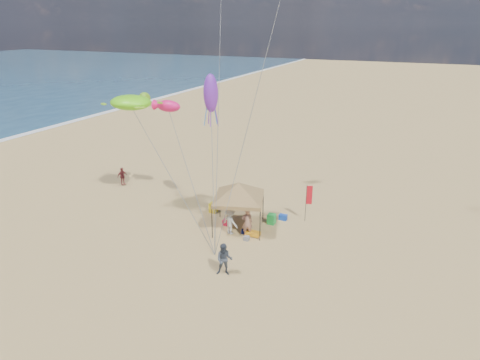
# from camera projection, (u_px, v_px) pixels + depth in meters

# --- Properties ---
(ground) EXTENTS (280.00, 280.00, 0.00)m
(ground) POSITION_uv_depth(u_px,v_px,m) (219.00, 262.00, 23.54)
(ground) COLOR tan
(ground) RESTS_ON ground
(canopy_tent) EXTENTS (5.85, 5.85, 3.79)m
(canopy_tent) POSITION_uv_depth(u_px,v_px,m) (239.00, 184.00, 26.29)
(canopy_tent) COLOR black
(canopy_tent) RESTS_ON ground
(feather_flag) EXTENTS (0.39, 0.17, 2.69)m
(feather_flag) POSITION_uv_depth(u_px,v_px,m) (308.00, 197.00, 27.72)
(feather_flag) COLOR black
(feather_flag) RESTS_ON ground
(cooler_red) EXTENTS (0.54, 0.38, 0.38)m
(cooler_red) POSITION_uv_depth(u_px,v_px,m) (227.00, 223.00, 27.74)
(cooler_red) COLOR red
(cooler_red) RESTS_ON ground
(cooler_blue) EXTENTS (0.54, 0.38, 0.38)m
(cooler_blue) POSITION_uv_depth(u_px,v_px,m) (283.00, 217.00, 28.50)
(cooler_blue) COLOR #153EAB
(cooler_blue) RESTS_ON ground
(bag_navy) EXTENTS (0.69, 0.54, 0.36)m
(bag_navy) POSITION_uv_depth(u_px,v_px,m) (246.00, 232.00, 26.56)
(bag_navy) COLOR #0C1036
(bag_navy) RESTS_ON ground
(bag_orange) EXTENTS (0.54, 0.69, 0.36)m
(bag_orange) POSITION_uv_depth(u_px,v_px,m) (245.00, 202.00, 30.95)
(bag_orange) COLOR #FF520E
(bag_orange) RESTS_ON ground
(chair_green) EXTENTS (0.50, 0.50, 0.70)m
(chair_green) POSITION_uv_depth(u_px,v_px,m) (271.00, 219.00, 27.89)
(chair_green) COLOR green
(chair_green) RESTS_ON ground
(chair_yellow) EXTENTS (0.50, 0.50, 0.70)m
(chair_yellow) POSITION_uv_depth(u_px,v_px,m) (213.00, 208.00, 29.61)
(chair_yellow) COLOR yellow
(chair_yellow) RESTS_ON ground
(crate_grey) EXTENTS (0.34, 0.30, 0.28)m
(crate_grey) POSITION_uv_depth(u_px,v_px,m) (247.00, 238.00, 25.81)
(crate_grey) COLOR slate
(crate_grey) RESTS_ON ground
(beach_cart) EXTENTS (0.90, 0.50, 0.24)m
(beach_cart) POSITION_uv_depth(u_px,v_px,m) (253.00, 233.00, 26.29)
(beach_cart) COLOR #FFA91C
(beach_cart) RESTS_ON ground
(person_near_a) EXTENTS (0.83, 0.73, 1.90)m
(person_near_a) POSITION_uv_depth(u_px,v_px,m) (247.00, 222.00, 26.10)
(person_near_a) COLOR #A06F5B
(person_near_a) RESTS_ON ground
(person_near_b) EXTENTS (1.09, 0.96, 1.87)m
(person_near_b) POSITION_uv_depth(u_px,v_px,m) (224.00, 260.00, 22.02)
(person_near_b) COLOR #363E4A
(person_near_b) RESTS_ON ground
(person_near_c) EXTENTS (1.28, 0.96, 1.76)m
(person_near_c) POSITION_uv_depth(u_px,v_px,m) (230.00, 221.00, 26.38)
(person_near_c) COLOR silver
(person_near_c) RESTS_ON ground
(person_far_a) EXTENTS (0.62, 0.96, 1.52)m
(person_far_a) POSITION_uv_depth(u_px,v_px,m) (122.00, 176.00, 34.51)
(person_far_a) COLOR #AB4147
(person_far_a) RESTS_ON ground
(turtle_kite) EXTENTS (3.54, 3.17, 0.98)m
(turtle_kite) POSITION_uv_depth(u_px,v_px,m) (131.00, 102.00, 27.55)
(turtle_kite) COLOR #6AEB14
(turtle_kite) RESTS_ON ground
(fish_kite) EXTENTS (2.03, 1.39, 0.82)m
(fish_kite) POSITION_uv_depth(u_px,v_px,m) (168.00, 106.00, 28.38)
(fish_kite) COLOR #EB1469
(fish_kite) RESTS_ON ground
(squid_kite) EXTENTS (0.97, 0.97, 2.39)m
(squid_kite) POSITION_uv_depth(u_px,v_px,m) (211.00, 93.00, 25.32)
(squid_kite) COLOR purple
(squid_kite) RESTS_ON ground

